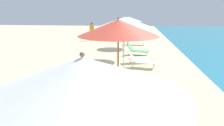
% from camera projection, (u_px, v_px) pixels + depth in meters
% --- Properties ---
extents(umbrella_second, '(2.47, 2.47, 2.56)m').
position_uv_depth(umbrella_second, '(83.00, 77.00, 2.55)').
color(umbrella_second, olive).
rests_on(umbrella_second, ground).
extents(umbrella_third, '(2.17, 2.17, 2.79)m').
position_uv_depth(umbrella_third, '(118.00, 28.00, 6.02)').
color(umbrella_third, olive).
rests_on(umbrella_third, ground).
extents(lounger_third_shoreside, '(1.34, 0.90, 0.57)m').
position_uv_depth(lounger_third_shoreside, '(147.00, 91.00, 7.67)').
color(lounger_third_shoreside, white).
rests_on(lounger_third_shoreside, ground).
extents(lounger_third_inland, '(1.55, 0.76, 0.70)m').
position_uv_depth(lounger_third_inland, '(158.00, 125.00, 5.39)').
color(lounger_third_inland, white).
rests_on(lounger_third_inland, ground).
extents(umbrella_fourth, '(2.55, 2.55, 2.69)m').
position_uv_depth(umbrella_fourth, '(124.00, 22.00, 10.07)').
color(umbrella_fourth, silver).
rests_on(umbrella_fourth, ground).
extents(lounger_fourth_shoreside, '(1.41, 0.82, 0.57)m').
position_uv_depth(lounger_fourth_shoreside, '(143.00, 62.00, 11.68)').
color(lounger_fourth_shoreside, white).
rests_on(lounger_fourth_shoreside, ground).
extents(umbrella_fifth, '(1.82, 1.82, 2.50)m').
position_uv_depth(umbrella_fifth, '(123.00, 21.00, 13.56)').
color(umbrella_fifth, silver).
rests_on(umbrella_fifth, ground).
extents(lounger_fifth_shoreside, '(1.48, 0.93, 0.64)m').
position_uv_depth(lounger_fifth_shoreside, '(138.00, 50.00, 14.84)').
color(lounger_fifth_shoreside, '#4CA572').
rests_on(lounger_fifth_shoreside, ground).
extents(lounger_fifth_inland, '(1.65, 0.84, 0.61)m').
position_uv_depth(lounger_fifth_inland, '(141.00, 57.00, 12.79)').
color(lounger_fifth_inland, white).
rests_on(lounger_fifth_inland, ground).
extents(umbrella_farthest, '(2.08, 2.08, 2.40)m').
position_uv_depth(umbrella_farthest, '(128.00, 19.00, 17.51)').
color(umbrella_farthest, olive).
rests_on(umbrella_farthest, ground).
extents(lounger_farthest_shoreside, '(1.70, 0.89, 0.54)m').
position_uv_depth(lounger_farthest_shoreside, '(135.00, 42.00, 18.83)').
color(lounger_farthest_shoreside, white).
rests_on(lounger_farthest_shoreside, ground).
extents(person_walking_near, '(0.42, 0.40, 1.71)m').
position_uv_depth(person_walking_near, '(92.00, 29.00, 21.16)').
color(person_walking_near, '#262628').
rests_on(person_walking_near, ground).
extents(beach_ball, '(0.29, 0.29, 0.29)m').
position_uv_depth(beach_ball, '(54.00, 89.00, 8.29)').
color(beach_ball, white).
rests_on(beach_ball, ground).
extents(cooler_box, '(0.51, 0.63, 0.33)m').
position_uv_depth(cooler_box, '(136.00, 39.00, 21.36)').
color(cooler_box, red).
rests_on(cooler_box, ground).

